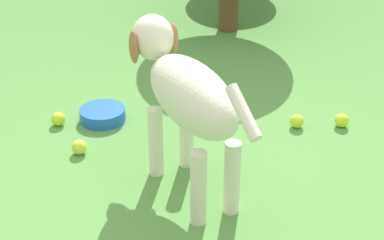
{
  "coord_description": "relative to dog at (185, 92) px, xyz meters",
  "views": [
    {
      "loc": [
        -1.61,
        1.21,
        1.42
      ],
      "look_at": [
        -0.01,
        0.01,
        0.32
      ],
      "focal_mm": 57.09,
      "sensor_mm": 36.0,
      "label": 1
    }
  ],
  "objects": [
    {
      "name": "tennis_ball_1",
      "position": [
        0.47,
        0.23,
        -0.38
      ],
      "size": [
        0.07,
        0.07,
        0.07
      ],
      "primitive_type": "sphere",
      "color": "#C3DD3D",
      "rests_on": "ground"
    },
    {
      "name": "tennis_ball_2",
      "position": [
        0.76,
        0.19,
        -0.38
      ],
      "size": [
        0.07,
        0.07,
        0.07
      ],
      "primitive_type": "sphere",
      "color": "#C3E22F",
      "rests_on": "ground"
    },
    {
      "name": "tennis_ball_3",
      "position": [
        -0.06,
        -0.87,
        -0.38
      ],
      "size": [
        0.07,
        0.07,
        0.07
      ],
      "primitive_type": "sphere",
      "color": "#C6E22C",
      "rests_on": "ground"
    },
    {
      "name": "dog",
      "position": [
        0.0,
        0.0,
        0.0
      ],
      "size": [
        0.93,
        0.31,
        0.63
      ],
      "rotation": [
        0.0,
        0.0,
        6.12
      ],
      "color": "silver",
      "rests_on": "ground"
    },
    {
      "name": "ground",
      "position": [
        -0.04,
        -0.0,
        -0.42
      ],
      "size": [
        14.0,
        14.0,
        0.0
      ],
      "primitive_type": "plane",
      "color": "#548C42"
    },
    {
      "name": "tennis_ball_0",
      "position": [
        0.06,
        -0.7,
        -0.38
      ],
      "size": [
        0.07,
        0.07,
        0.07
      ],
      "primitive_type": "sphere",
      "color": "#C5DD2E",
      "rests_on": "ground"
    },
    {
      "name": "water_bowl",
      "position": [
        0.68,
        -0.0,
        -0.39
      ],
      "size": [
        0.22,
        0.22,
        0.06
      ],
      "primitive_type": "cylinder",
      "color": "blue",
      "rests_on": "ground"
    }
  ]
}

